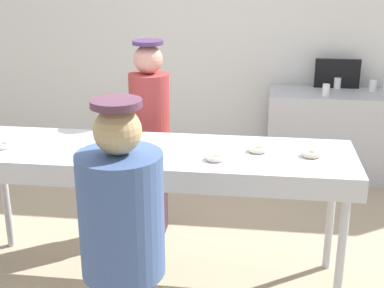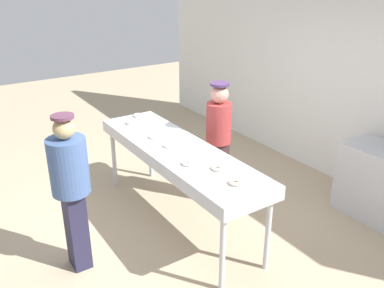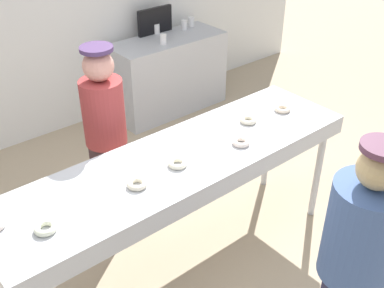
{
  "view_description": "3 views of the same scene",
  "coord_description": "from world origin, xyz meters",
  "px_view_note": "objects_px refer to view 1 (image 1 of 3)",
  "views": [
    {
      "loc": [
        0.7,
        -3.3,
        2.19
      ],
      "look_at": [
        0.25,
        0.1,
        0.99
      ],
      "focal_mm": 50.23,
      "sensor_mm": 36.0,
      "label": 1
    },
    {
      "loc": [
        3.71,
        -2.26,
        2.87
      ],
      "look_at": [
        0.17,
        0.08,
        1.07
      ],
      "focal_mm": 38.88,
      "sensor_mm": 36.0,
      "label": 2
    },
    {
      "loc": [
        -1.62,
        -2.08,
        2.74
      ],
      "look_at": [
        0.2,
        0.11,
        0.95
      ],
      "focal_mm": 43.93,
      "sensor_mm": 36.0,
      "label": 3
    }
  ],
  "objects_px": {
    "fryer_conveyor": "(153,160)",
    "paper_cup_0": "(373,86)",
    "sugar_donut_2": "(2,145)",
    "prep_counter": "(335,135)",
    "sugar_donut_1": "(90,148)",
    "sugar_donut_0": "(258,149)",
    "sugar_donut_3": "(139,150)",
    "menu_display": "(337,73)",
    "paper_cup_2": "(326,90)",
    "customer_waiting": "(123,253)",
    "worker_baker": "(150,129)",
    "sugar_donut_4": "(215,157)",
    "sugar_donut_6": "(311,153)",
    "paper_cup_3": "(337,83)"
  },
  "relations": [
    {
      "from": "fryer_conveyor",
      "to": "paper_cup_0",
      "type": "distance_m",
      "value": 2.88
    },
    {
      "from": "sugar_donut_2",
      "to": "prep_counter",
      "type": "relative_size",
      "value": 0.09
    },
    {
      "from": "fryer_conveyor",
      "to": "sugar_donut_1",
      "type": "height_order",
      "value": "sugar_donut_1"
    },
    {
      "from": "prep_counter",
      "to": "sugar_donut_0",
      "type": "bearing_deg",
      "value": -110.81
    },
    {
      "from": "fryer_conveyor",
      "to": "sugar_donut_1",
      "type": "distance_m",
      "value": 0.43
    },
    {
      "from": "sugar_donut_3",
      "to": "menu_display",
      "type": "relative_size",
      "value": 0.28
    },
    {
      "from": "paper_cup_2",
      "to": "prep_counter",
      "type": "bearing_deg",
      "value": 39.79
    },
    {
      "from": "customer_waiting",
      "to": "worker_baker",
      "type": "bearing_deg",
      "value": 112.26
    },
    {
      "from": "prep_counter",
      "to": "paper_cup_0",
      "type": "height_order",
      "value": "paper_cup_0"
    },
    {
      "from": "fryer_conveyor",
      "to": "sugar_donut_4",
      "type": "relative_size",
      "value": 20.89
    },
    {
      "from": "sugar_donut_4",
      "to": "prep_counter",
      "type": "height_order",
      "value": "sugar_donut_4"
    },
    {
      "from": "sugar_donut_0",
      "to": "worker_baker",
      "type": "xyz_separation_m",
      "value": [
        -0.86,
        0.66,
        -0.1
      ]
    },
    {
      "from": "sugar_donut_2",
      "to": "worker_baker",
      "type": "distance_m",
      "value": 1.17
    },
    {
      "from": "sugar_donut_1",
      "to": "customer_waiting",
      "type": "height_order",
      "value": "customer_waiting"
    },
    {
      "from": "sugar_donut_1",
      "to": "worker_baker",
      "type": "distance_m",
      "value": 0.83
    },
    {
      "from": "customer_waiting",
      "to": "paper_cup_0",
      "type": "bearing_deg",
      "value": 78.11
    },
    {
      "from": "sugar_donut_3",
      "to": "fryer_conveyor",
      "type": "bearing_deg",
      "value": 42.35
    },
    {
      "from": "sugar_donut_6",
      "to": "paper_cup_0",
      "type": "relative_size",
      "value": 1.13
    },
    {
      "from": "sugar_donut_3",
      "to": "paper_cup_0",
      "type": "relative_size",
      "value": 1.13
    },
    {
      "from": "sugar_donut_0",
      "to": "sugar_donut_1",
      "type": "bearing_deg",
      "value": -173.23
    },
    {
      "from": "paper_cup_2",
      "to": "paper_cup_3",
      "type": "height_order",
      "value": "same"
    },
    {
      "from": "sugar_donut_2",
      "to": "sugar_donut_6",
      "type": "height_order",
      "value": "same"
    },
    {
      "from": "sugar_donut_0",
      "to": "paper_cup_0",
      "type": "bearing_deg",
      "value": 62.64
    },
    {
      "from": "prep_counter",
      "to": "menu_display",
      "type": "height_order",
      "value": "menu_display"
    },
    {
      "from": "worker_baker",
      "to": "paper_cup_2",
      "type": "xyz_separation_m",
      "value": [
        1.5,
        1.29,
        0.06
      ]
    },
    {
      "from": "sugar_donut_3",
      "to": "customer_waiting",
      "type": "height_order",
      "value": "customer_waiting"
    },
    {
      "from": "sugar_donut_1",
      "to": "menu_display",
      "type": "distance_m",
      "value": 3.08
    },
    {
      "from": "customer_waiting",
      "to": "paper_cup_3",
      "type": "bearing_deg",
      "value": 83.26
    },
    {
      "from": "paper_cup_0",
      "to": "sugar_donut_4",
      "type": "bearing_deg",
      "value": -120.42
    },
    {
      "from": "fryer_conveyor",
      "to": "sugar_donut_6",
      "type": "height_order",
      "value": "sugar_donut_6"
    },
    {
      "from": "sugar_donut_2",
      "to": "sugar_donut_6",
      "type": "bearing_deg",
      "value": 2.93
    },
    {
      "from": "sugar_donut_4",
      "to": "menu_display",
      "type": "height_order",
      "value": "menu_display"
    },
    {
      "from": "sugar_donut_6",
      "to": "customer_waiting",
      "type": "xyz_separation_m",
      "value": [
        -0.91,
        -1.29,
        -0.04
      ]
    },
    {
      "from": "sugar_donut_0",
      "to": "menu_display",
      "type": "xyz_separation_m",
      "value": [
        0.79,
        2.3,
        0.05
      ]
    },
    {
      "from": "sugar_donut_1",
      "to": "paper_cup_3",
      "type": "bearing_deg",
      "value": 51.89
    },
    {
      "from": "fryer_conveyor",
      "to": "prep_counter",
      "type": "distance_m",
      "value": 2.62
    },
    {
      "from": "sugar_donut_3",
      "to": "paper_cup_0",
      "type": "height_order",
      "value": "sugar_donut_3"
    },
    {
      "from": "sugar_donut_1",
      "to": "sugar_donut_2",
      "type": "relative_size",
      "value": 1.0
    },
    {
      "from": "customer_waiting",
      "to": "prep_counter",
      "type": "relative_size",
      "value": 1.19
    },
    {
      "from": "sugar_donut_3",
      "to": "worker_baker",
      "type": "relative_size",
      "value": 0.08
    },
    {
      "from": "paper_cup_2",
      "to": "paper_cup_3",
      "type": "relative_size",
      "value": 1.0
    },
    {
      "from": "sugar_donut_2",
      "to": "paper_cup_2",
      "type": "bearing_deg",
      "value": 41.71
    },
    {
      "from": "fryer_conveyor",
      "to": "worker_baker",
      "type": "distance_m",
      "value": 0.73
    },
    {
      "from": "sugar_donut_0",
      "to": "paper_cup_0",
      "type": "height_order",
      "value": "sugar_donut_0"
    },
    {
      "from": "fryer_conveyor",
      "to": "paper_cup_3",
      "type": "relative_size",
      "value": 23.71
    },
    {
      "from": "sugar_donut_4",
      "to": "sugar_donut_2",
      "type": "bearing_deg",
      "value": 178.19
    },
    {
      "from": "sugar_donut_2",
      "to": "paper_cup_3",
      "type": "height_order",
      "value": "sugar_donut_2"
    },
    {
      "from": "sugar_donut_4",
      "to": "prep_counter",
      "type": "bearing_deg",
      "value": 65.06
    },
    {
      "from": "sugar_donut_1",
      "to": "menu_display",
      "type": "relative_size",
      "value": 0.28
    },
    {
      "from": "sugar_donut_0",
      "to": "paper_cup_0",
      "type": "xyz_separation_m",
      "value": [
        1.13,
        2.19,
        -0.04
      ]
    }
  ]
}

